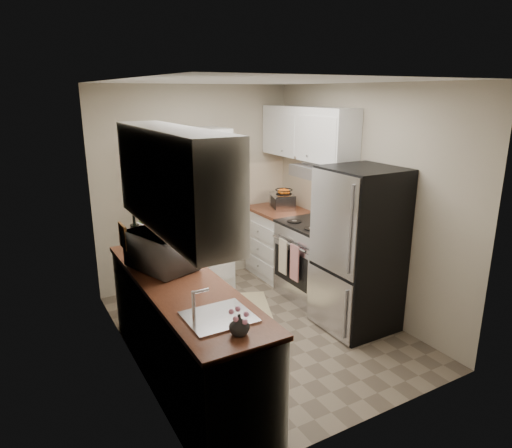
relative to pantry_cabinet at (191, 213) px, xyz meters
name	(u,v)px	position (x,y,z in m)	size (l,w,h in m)	color
ground	(260,329)	(0.20, -1.32, -1.00)	(3.20, 3.20, 0.00)	#7A6B56
room_shell	(259,177)	(0.18, -1.32, 0.63)	(2.64, 3.24, 2.52)	#BEB59A
pantry_cabinet	(191,213)	(0.00, 0.00, 0.00)	(0.90, 0.55, 2.00)	white
base_cabinet_left	(184,334)	(-0.79, -1.75, -0.56)	(0.60, 2.30, 0.88)	white
countertop_left	(181,284)	(-0.79, -1.75, -0.10)	(0.63, 2.33, 0.04)	brown
base_cabinet_right	(279,244)	(1.19, -0.12, -0.56)	(0.60, 0.80, 0.88)	white
countertop_right	(279,211)	(1.19, -0.12, -0.10)	(0.63, 0.83, 0.04)	brown
electric_range	(314,259)	(1.17, -0.93, -0.52)	(0.71, 0.78, 1.13)	#B7B7BC
refrigerator	(359,250)	(1.14, -1.73, -0.15)	(0.70, 0.72, 1.70)	#B7B7BC
microwave	(162,250)	(-0.82, -1.38, 0.08)	(0.60, 0.40, 0.33)	silver
wine_bottle	(135,234)	(-0.90, -0.81, 0.09)	(0.08, 0.08, 0.33)	black
flower_vase	(239,325)	(-0.77, -2.73, -0.01)	(0.13, 0.13, 0.14)	white
cutting_board	(147,235)	(-0.77, -0.78, 0.05)	(0.02, 0.21, 0.26)	#53963C
toaster_oven	(282,201)	(1.24, -0.12, 0.02)	(0.27, 0.35, 0.20)	#B6B6BA
fruit_basket	(284,190)	(1.25, -0.14, 0.17)	(0.22, 0.22, 0.09)	orange
kitchen_mat	(248,306)	(0.35, -0.80, -0.99)	(0.47, 0.75, 0.01)	beige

